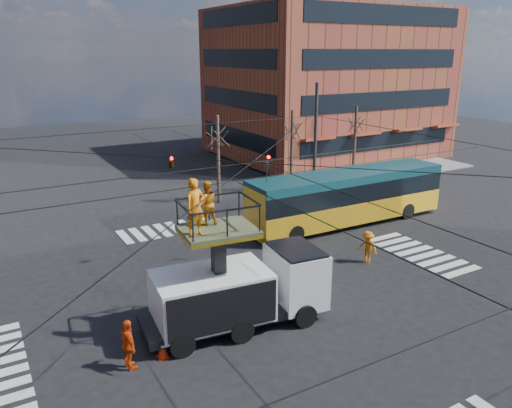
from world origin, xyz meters
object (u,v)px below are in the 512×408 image
object	(u,v)px
city_bus	(347,196)
flagger	(368,247)
utility_truck	(239,277)
traffic_cone	(162,347)
worker_ground	(129,345)

from	to	relation	value
city_bus	flagger	world-z (taller)	city_bus
utility_truck	flagger	xyz separation A→B (m)	(8.26, 2.02, -1.15)
traffic_cone	flagger	distance (m)	11.87
worker_ground	traffic_cone	bearing A→B (deg)	-90.72
utility_truck	traffic_cone	xyz separation A→B (m)	(-3.31, -0.61, -1.59)
traffic_cone	flagger	bearing A→B (deg)	12.84
worker_ground	flagger	bearing A→B (deg)	-82.49
utility_truck	city_bus	xyz separation A→B (m)	(11.19, 7.14, -0.25)
worker_ground	flagger	xyz separation A→B (m)	(12.72, 2.71, -0.07)
utility_truck	worker_ground	size ratio (longest dim) A/B	4.03
city_bus	flagger	distance (m)	5.97
traffic_cone	flagger	world-z (taller)	flagger
utility_truck	worker_ground	world-z (taller)	utility_truck
traffic_cone	utility_truck	bearing A→B (deg)	10.50
city_bus	traffic_cone	bearing A→B (deg)	-151.22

